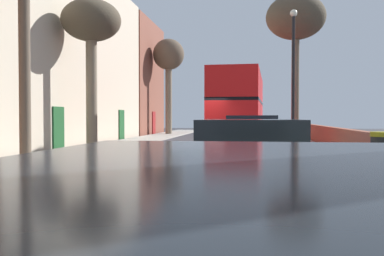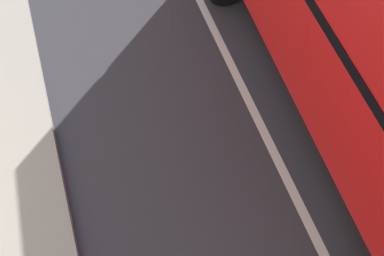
{
  "view_description": "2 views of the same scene",
  "coord_description": "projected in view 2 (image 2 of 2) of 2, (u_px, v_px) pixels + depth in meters",
  "views": [
    {
      "loc": [
        2.55,
        -18.78,
        1.63
      ],
      "look_at": [
        -0.74,
        3.93,
        1.02
      ],
      "focal_mm": 39.96,
      "sensor_mm": 36.0,
      "label": 1
    },
    {
      "loc": [
        -2.3,
        3.6,
        6.24
      ],
      "look_at": [
        -1.59,
        5.65,
        2.19
      ],
      "focal_mm": 36.25,
      "sensor_mm": 36.0,
      "label": 2
    }
  ],
  "objects": []
}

